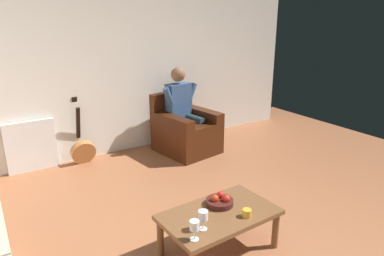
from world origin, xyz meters
TOP-DOWN VIEW (x-y plane):
  - wall_back at (0.00, -3.22)m, footprint 6.22×0.06m
  - armchair at (-0.74, -2.64)m, footprint 0.87×0.95m
  - person_seated at (-0.74, -2.69)m, footprint 0.65×0.62m
  - coffee_table at (0.30, -0.42)m, footprint 1.02×0.63m
  - guitar at (0.72, -3.02)m, footprint 0.34×0.32m
  - radiator at (1.36, -3.15)m, footprint 0.64×0.06m
  - wine_glass_near at (0.56, -0.29)m, footprint 0.08×0.08m
  - wine_glass_far at (0.69, -0.21)m, footprint 0.08×0.08m
  - fruit_bowl at (0.21, -0.52)m, footprint 0.25×0.25m
  - candle_jar at (0.14, -0.24)m, footprint 0.08×0.08m

SIDE VIEW (x-z plane):
  - guitar at x=0.72m, z-range -0.26..0.68m
  - armchair at x=-0.74m, z-range -0.12..0.76m
  - coffee_table at x=0.30m, z-range 0.14..0.53m
  - radiator at x=1.36m, z-range 0.00..0.69m
  - candle_jar at x=0.14m, z-range 0.39..0.45m
  - fruit_bowl at x=0.21m, z-range 0.37..0.48m
  - wine_glass_far at x=0.69m, z-range 0.42..0.58m
  - wine_glass_near at x=0.56m, z-range 0.42..0.59m
  - person_seated at x=-0.74m, z-range 0.05..1.32m
  - wall_back at x=0.00m, z-range 0.00..2.62m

